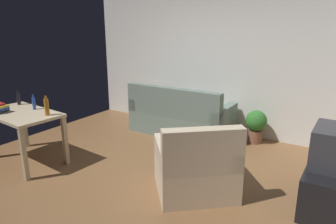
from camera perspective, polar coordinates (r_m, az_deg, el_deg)
The scene contains 11 objects.
ground_plane at distance 4.44m, azimuth -4.62°, elevation -10.82°, with size 5.20×4.40×0.02m, color brown.
wall_rear at distance 5.90m, azimuth 8.13°, elevation 9.65°, with size 5.20×0.10×2.70m, color silver.
couch at distance 5.72m, azimuth 2.20°, elevation -1.09°, with size 1.84×0.84×0.92m.
tv_stand at distance 4.00m, azimuth 27.19°, elevation -11.85°, with size 0.44×1.10×0.48m.
tv at distance 3.82m, azimuth 28.12°, elevation -5.70°, with size 0.41×0.60×0.44m.
desk at distance 4.94m, azimuth -25.35°, elevation -1.27°, with size 1.26×0.80×0.76m.
potted_plant at distance 5.50m, azimuth 15.89°, elevation -2.17°, with size 0.36×0.36×0.57m.
armchair at distance 3.77m, azimuth 5.19°, elevation -10.32°, with size 1.23×1.22×0.92m.
bottle_dark at distance 5.38m, azimuth -25.81°, elevation 2.27°, with size 0.05×0.05×0.23m.
bottle_blue at distance 4.97m, azimuth -23.46°, elevation 1.52°, with size 0.05×0.05×0.22m.
bottle_amber at distance 4.58m, azimuth -21.44°, elevation 0.90°, with size 0.06×0.06×0.27m.
Camera 1 is at (2.40, -3.15, 1.99)m, focal length 33.11 mm.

